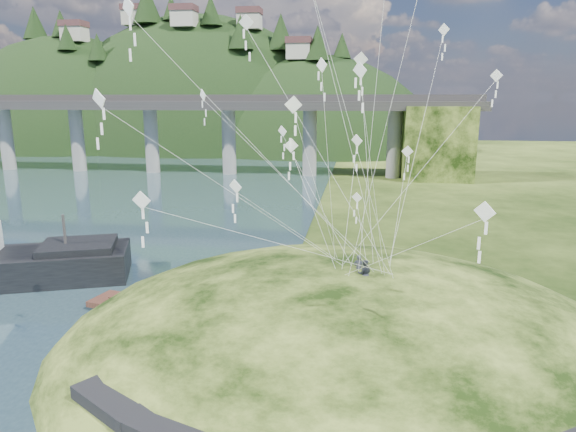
# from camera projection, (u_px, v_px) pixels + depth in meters

# --- Properties ---
(ground) EXTENTS (320.00, 320.00, 0.00)m
(ground) POSITION_uv_depth(u_px,v_px,m) (205.00, 355.00, 29.50)
(ground) COLOR black
(ground) RESTS_ON ground
(grass_hill) EXTENTS (36.00, 32.00, 13.00)m
(grass_hill) POSITION_uv_depth(u_px,v_px,m) (345.00, 371.00, 30.67)
(grass_hill) COLOR black
(grass_hill) RESTS_ON ground
(bridge) EXTENTS (160.00, 11.00, 15.00)m
(bridge) POSITION_uv_depth(u_px,v_px,m) (178.00, 123.00, 98.52)
(bridge) COLOR #2D2B2B
(bridge) RESTS_ON ground
(far_ridge) EXTENTS (153.00, 70.00, 94.50)m
(far_ridge) POSITION_uv_depth(u_px,v_px,m) (186.00, 172.00, 154.99)
(far_ridge) COLOR black
(far_ridge) RESTS_ON ground
(wooden_dock) EXTENTS (15.83, 6.04, 1.12)m
(wooden_dock) POSITION_uv_depth(u_px,v_px,m) (193.00, 315.00, 33.82)
(wooden_dock) COLOR #3B1F18
(wooden_dock) RESTS_ON ground
(kite_flyers) EXTENTS (1.01, 1.35, 1.60)m
(kite_flyers) POSITION_uv_depth(u_px,v_px,m) (363.00, 258.00, 28.41)
(kite_flyers) COLOR #272A34
(kite_flyers) RESTS_ON ground
(kite_swarm) EXTENTS (20.68, 18.33, 20.83)m
(kite_swarm) POSITION_uv_depth(u_px,v_px,m) (314.00, 84.00, 27.42)
(kite_swarm) COLOR white
(kite_swarm) RESTS_ON ground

